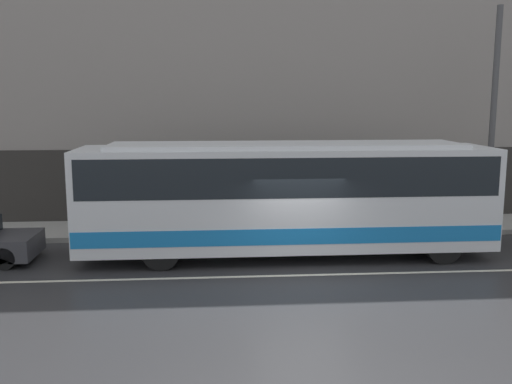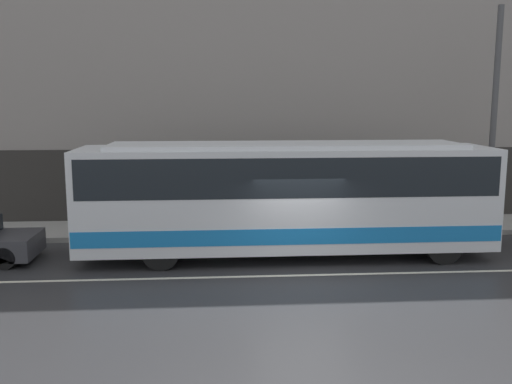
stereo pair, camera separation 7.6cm
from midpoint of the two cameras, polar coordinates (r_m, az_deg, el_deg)
The scene contains 7 objects.
ground_plane at distance 15.34m, azimuth 4.50°, elevation -8.31°, with size 60.00×60.00×0.00m, color #2D2D30.
sidewalk at distance 20.43m, azimuth 2.18°, elevation -3.56°, with size 60.00×2.67×0.17m.
building_facade at distance 21.49m, azimuth 1.82°, elevation 14.92°, with size 60.00×0.35×13.91m.
lane_stripe at distance 15.34m, azimuth 4.50°, elevation -8.29°, with size 54.00×0.14×0.01m.
transit_bus at distance 16.74m, azimuth 2.90°, elevation -0.12°, with size 11.97×2.62×3.37m.
utility_pole_near at distance 21.18m, azimuth 22.50°, elevation 6.72°, with size 0.20×0.20×7.53m.
pedestrian_waiting at distance 19.58m, azimuth -4.10°, elevation -1.66°, with size 0.36×0.36×1.61m.
Camera 1 is at (-2.36, -14.44, 4.64)m, focal length 40.00 mm.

